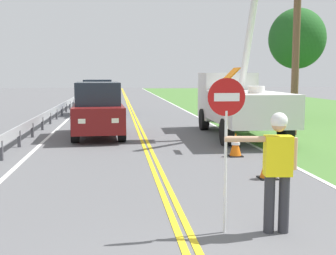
{
  "coord_description": "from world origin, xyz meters",
  "views": [
    {
      "loc": [
        -0.98,
        -3.08,
        2.37
      ],
      "look_at": [
        0.16,
        6.54,
        1.2
      ],
      "focal_mm": 46.5,
      "sensor_mm": 36.0,
      "label": 1
    }
  ],
  "objects_px": {
    "flagger_worker": "(277,165)",
    "traffic_cone_lead": "(268,164)",
    "oncoming_suv_second": "(98,97)",
    "oncoming_suv_nearest": "(98,109)",
    "traffic_cone_mid": "(236,145)",
    "utility_bucket_truck": "(238,99)",
    "stop_sign_paddle": "(226,120)",
    "roadside_tree_verge": "(297,39)",
    "utility_pole_near": "(296,33)"
  },
  "relations": [
    {
      "from": "flagger_worker",
      "to": "traffic_cone_lead",
      "type": "relative_size",
      "value": 2.61
    },
    {
      "from": "flagger_worker",
      "to": "stop_sign_paddle",
      "type": "height_order",
      "value": "stop_sign_paddle"
    },
    {
      "from": "oncoming_suv_second",
      "to": "utility_pole_near",
      "type": "xyz_separation_m",
      "value": [
        8.03,
        -10.28,
        2.91
      ]
    },
    {
      "from": "oncoming_suv_second",
      "to": "utility_pole_near",
      "type": "relative_size",
      "value": 0.61
    },
    {
      "from": "roadside_tree_verge",
      "to": "traffic_cone_lead",
      "type": "bearing_deg",
      "value": -115.23
    },
    {
      "from": "utility_pole_near",
      "to": "roadside_tree_verge",
      "type": "bearing_deg",
      "value": 66.71
    },
    {
      "from": "flagger_worker",
      "to": "utility_pole_near",
      "type": "bearing_deg",
      "value": 65.95
    },
    {
      "from": "traffic_cone_lead",
      "to": "roadside_tree_verge",
      "type": "relative_size",
      "value": 0.12
    },
    {
      "from": "oncoming_suv_second",
      "to": "traffic_cone_lead",
      "type": "relative_size",
      "value": 6.59
    },
    {
      "from": "flagger_worker",
      "to": "traffic_cone_lead",
      "type": "xyz_separation_m",
      "value": [
        1.07,
        3.34,
        -0.71
      ]
    },
    {
      "from": "traffic_cone_lead",
      "to": "oncoming_suv_nearest",
      "type": "bearing_deg",
      "value": 119.19
    },
    {
      "from": "oncoming_suv_second",
      "to": "utility_bucket_truck",
      "type": "bearing_deg",
      "value": -59.67
    },
    {
      "from": "stop_sign_paddle",
      "to": "roadside_tree_verge",
      "type": "relative_size",
      "value": 0.39
    },
    {
      "from": "oncoming_suv_second",
      "to": "traffic_cone_mid",
      "type": "bearing_deg",
      "value": -72.55
    },
    {
      "from": "oncoming_suv_second",
      "to": "traffic_cone_mid",
      "type": "height_order",
      "value": "oncoming_suv_second"
    },
    {
      "from": "stop_sign_paddle",
      "to": "utility_pole_near",
      "type": "height_order",
      "value": "utility_pole_near"
    },
    {
      "from": "utility_bucket_truck",
      "to": "oncoming_suv_second",
      "type": "xyz_separation_m",
      "value": [
        -5.84,
        9.99,
        -0.38
      ]
    },
    {
      "from": "flagger_worker",
      "to": "stop_sign_paddle",
      "type": "distance_m",
      "value": 1.02
    },
    {
      "from": "traffic_cone_lead",
      "to": "utility_bucket_truck",
      "type": "bearing_deg",
      "value": 79.6
    },
    {
      "from": "utility_bucket_truck",
      "to": "traffic_cone_lead",
      "type": "relative_size",
      "value": 9.8
    },
    {
      "from": "flagger_worker",
      "to": "oncoming_suv_nearest",
      "type": "xyz_separation_m",
      "value": [
        -3.07,
        10.76,
        0.01
      ]
    },
    {
      "from": "utility_bucket_truck",
      "to": "traffic_cone_mid",
      "type": "height_order",
      "value": "utility_bucket_truck"
    },
    {
      "from": "oncoming_suv_nearest",
      "to": "roadside_tree_verge",
      "type": "xyz_separation_m",
      "value": [
        10.31,
        5.68,
        3.21
      ]
    },
    {
      "from": "utility_bucket_truck",
      "to": "roadside_tree_verge",
      "type": "height_order",
      "value": "utility_bucket_truck"
    },
    {
      "from": "utility_bucket_truck",
      "to": "oncoming_suv_second",
      "type": "height_order",
      "value": "utility_bucket_truck"
    },
    {
      "from": "oncoming_suv_nearest",
      "to": "flagger_worker",
      "type": "bearing_deg",
      "value": -74.06
    },
    {
      "from": "oncoming_suv_second",
      "to": "oncoming_suv_nearest",
      "type": "bearing_deg",
      "value": -87.81
    },
    {
      "from": "oncoming_suv_nearest",
      "to": "utility_bucket_truck",
      "type": "bearing_deg",
      "value": -2.11
    },
    {
      "from": "utility_bucket_truck",
      "to": "traffic_cone_lead",
      "type": "height_order",
      "value": "utility_bucket_truck"
    },
    {
      "from": "oncoming_suv_second",
      "to": "utility_pole_near",
      "type": "height_order",
      "value": "utility_pole_near"
    },
    {
      "from": "stop_sign_paddle",
      "to": "utility_pole_near",
      "type": "bearing_deg",
      "value": 62.29
    },
    {
      "from": "oncoming_suv_nearest",
      "to": "traffic_cone_lead",
      "type": "bearing_deg",
      "value": -60.81
    },
    {
      "from": "traffic_cone_lead",
      "to": "traffic_cone_mid",
      "type": "height_order",
      "value": "same"
    },
    {
      "from": "traffic_cone_mid",
      "to": "utility_bucket_truck",
      "type": "bearing_deg",
      "value": 73.55
    },
    {
      "from": "stop_sign_paddle",
      "to": "roadside_tree_verge",
      "type": "height_order",
      "value": "roadside_tree_verge"
    },
    {
      "from": "flagger_worker",
      "to": "utility_bucket_truck",
      "type": "distance_m",
      "value": 10.84
    },
    {
      "from": "stop_sign_paddle",
      "to": "traffic_cone_mid",
      "type": "bearing_deg",
      "value": 72.97
    },
    {
      "from": "utility_pole_near",
      "to": "oncoming_suv_second",
      "type": "bearing_deg",
      "value": 128.01
    },
    {
      "from": "utility_pole_near",
      "to": "stop_sign_paddle",
      "type": "bearing_deg",
      "value": -117.71
    },
    {
      "from": "oncoming_suv_nearest",
      "to": "oncoming_suv_second",
      "type": "height_order",
      "value": "same"
    },
    {
      "from": "utility_bucket_truck",
      "to": "oncoming_suv_nearest",
      "type": "distance_m",
      "value": 5.49
    },
    {
      "from": "utility_bucket_truck",
      "to": "oncoming_suv_second",
      "type": "relative_size",
      "value": 1.49
    },
    {
      "from": "stop_sign_paddle",
      "to": "roadside_tree_verge",
      "type": "distance_m",
      "value": 18.38
    },
    {
      "from": "flagger_worker",
      "to": "oncoming_suv_nearest",
      "type": "relative_size",
      "value": 0.39
    },
    {
      "from": "oncoming_suv_second",
      "to": "traffic_cone_lead",
      "type": "xyz_separation_m",
      "value": [
        4.52,
        -17.2,
        -0.72
      ]
    },
    {
      "from": "flagger_worker",
      "to": "traffic_cone_mid",
      "type": "bearing_deg",
      "value": 79.96
    },
    {
      "from": "oncoming_suv_second",
      "to": "traffic_cone_lead",
      "type": "height_order",
      "value": "oncoming_suv_second"
    },
    {
      "from": "oncoming_suv_nearest",
      "to": "traffic_cone_mid",
      "type": "distance_m",
      "value": 6.27
    },
    {
      "from": "utility_bucket_truck",
      "to": "traffic_cone_mid",
      "type": "xyz_separation_m",
      "value": [
        -1.31,
        -4.43,
        -1.1
      ]
    },
    {
      "from": "utility_bucket_truck",
      "to": "stop_sign_paddle",
      "type": "bearing_deg",
      "value": -106.79
    }
  ]
}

